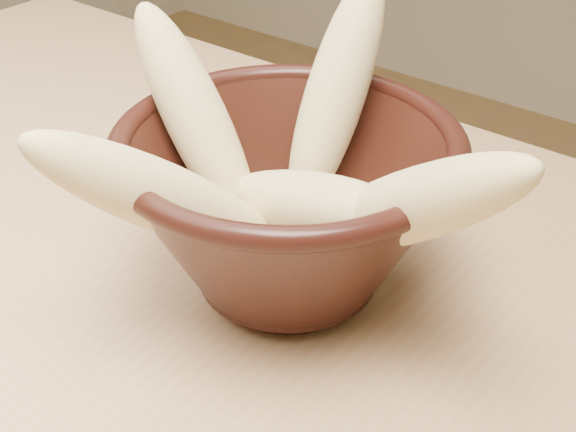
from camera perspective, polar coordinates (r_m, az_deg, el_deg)
name	(u,v)px	position (r m, az deg, el deg)	size (l,w,h in m)	color
table	(140,393)	(0.62, -10.49, -12.26)	(1.20, 0.80, 0.75)	tan
bowl	(288,203)	(0.53, 0.00, 0.96)	(0.23, 0.23, 0.13)	black
milk_puddle	(288,240)	(0.55, 0.00, -1.75)	(0.13, 0.13, 0.02)	beige
banana_upright	(336,92)	(0.56, 3.43, 8.78)	(0.04, 0.04, 0.18)	#D5BF7E
banana_left	(196,119)	(0.55, -6.53, 6.88)	(0.04, 0.04, 0.17)	#D5BF7E
banana_right	(406,208)	(0.46, 8.41, 0.60)	(0.04, 0.04, 0.21)	#D5BF7E
banana_across	(317,205)	(0.51, 2.05, 0.77)	(0.04, 0.04, 0.15)	#D5BF7E
banana_front	(165,199)	(0.48, -8.74, 1.24)	(0.04, 0.04, 0.19)	#D5BF7E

